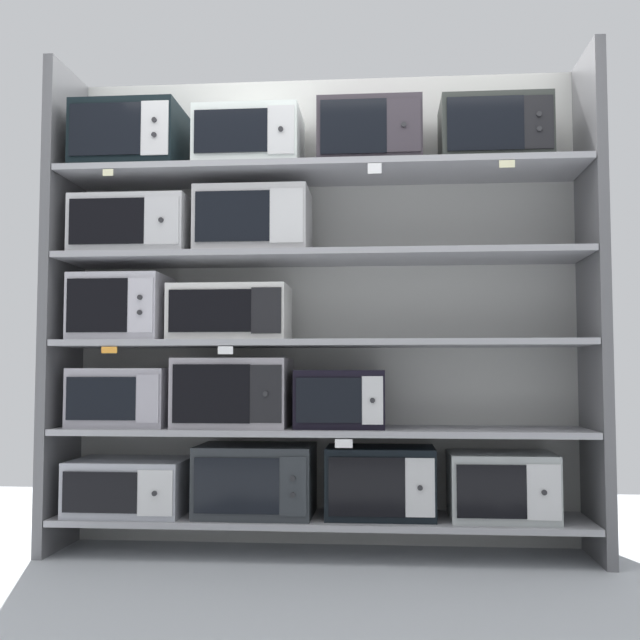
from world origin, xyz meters
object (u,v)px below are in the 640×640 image
object	(u,v)px
microwave_7	(122,308)
microwave_11	(132,142)
microwave_1	(256,480)
microwave_5	(233,393)
microwave_6	(341,399)
microwave_8	(230,313)
microwave_12	(250,142)
microwave_2	(380,482)
microwave_13	(370,137)
microwave_9	(136,228)
microwave_4	(124,397)
microwave_10	(254,223)
microwave_14	(494,134)
microwave_3	(502,486)
microwave_0	(130,486)

from	to	relation	value
microwave_7	microwave_11	bearing A→B (deg)	0.11
microwave_1	microwave_5	distance (m)	0.44
microwave_6	microwave_11	distance (m)	1.67
microwave_6	microwave_8	bearing A→B (deg)	179.99
microwave_12	microwave_2	bearing A→B (deg)	-0.03
microwave_8	microwave_13	size ratio (longest dim) A/B	1.14
microwave_9	microwave_1	bearing A→B (deg)	0.00
microwave_8	microwave_12	xyz separation A→B (m)	(0.09, 0.00, 0.86)
microwave_4	microwave_10	bearing A→B (deg)	-0.01
microwave_5	microwave_6	bearing A→B (deg)	0.02
microwave_5	microwave_12	world-z (taller)	microwave_12
microwave_4	microwave_13	size ratio (longest dim) A/B	0.95
microwave_5	microwave_10	bearing A→B (deg)	0.18
microwave_1	microwave_14	distance (m)	2.04
microwave_7	microwave_13	world-z (taller)	microwave_13
microwave_5	microwave_10	size ratio (longest dim) A/B	0.99
microwave_8	microwave_11	bearing A→B (deg)	-179.98
microwave_5	microwave_8	bearing A→B (deg)	179.11
microwave_1	microwave_3	xyz separation A→B (m)	(1.17, 0.00, -0.01)
microwave_10	microwave_13	bearing A→B (deg)	-0.03
microwave_3	microwave_14	world-z (taller)	microwave_14
microwave_4	microwave_6	bearing A→B (deg)	-0.01
microwave_6	microwave_9	distance (m)	1.34
microwave_0	microwave_5	xyz separation A→B (m)	(0.51, -0.00, 0.46)
microwave_0	microwave_9	bearing A→B (deg)	-1.98
microwave_9	microwave_13	world-z (taller)	microwave_13
microwave_5	microwave_7	xyz separation A→B (m)	(-0.57, 0.00, 0.42)
microwave_4	microwave_10	world-z (taller)	microwave_10
microwave_1	microwave_14	size ratio (longest dim) A/B	1.07
microwave_7	microwave_9	distance (m)	0.41
microwave_14	microwave_8	bearing A→B (deg)	179.99
microwave_5	microwave_7	size ratio (longest dim) A/B	1.23
microwave_0	microwave_12	world-z (taller)	microwave_12
microwave_3	microwave_14	size ratio (longest dim) A/B	0.94
microwave_8	microwave_14	xyz separation A→B (m)	(1.29, -0.00, 0.87)
microwave_7	microwave_2	bearing A→B (deg)	-0.00
microwave_2	microwave_14	bearing A→B (deg)	-0.00
microwave_3	microwave_7	xyz separation A→B (m)	(-1.85, -0.00, 0.85)
microwave_2	microwave_9	distance (m)	1.74
microwave_0	microwave_2	bearing A→B (deg)	-0.02
microwave_3	microwave_6	size ratio (longest dim) A/B	1.15
microwave_5	microwave_2	bearing A→B (deg)	0.00
microwave_1	microwave_12	bearing A→B (deg)	179.73
microwave_4	microwave_8	distance (m)	0.67
microwave_6	microwave_9	size ratio (longest dim) A/B	0.75
microwave_4	microwave_5	size ratio (longest dim) A/B	0.87
microwave_3	microwave_7	world-z (taller)	microwave_7
microwave_0	microwave_12	xyz separation A→B (m)	(0.58, -0.00, 1.71)
microwave_3	microwave_4	size ratio (longest dim) A/B	1.03
microwave_0	microwave_2	xyz separation A→B (m)	(1.23, -0.00, 0.04)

